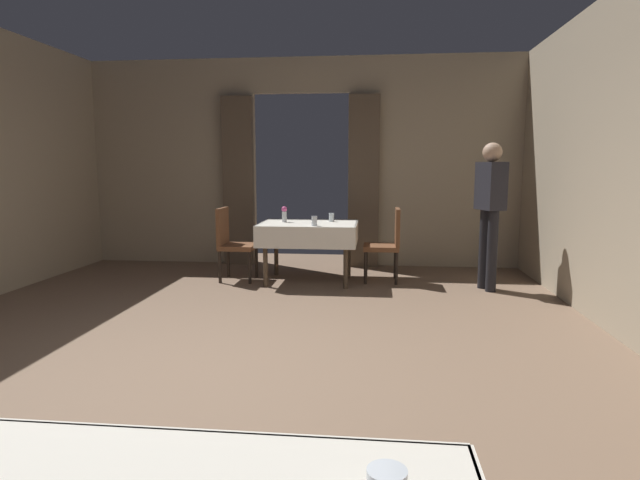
{
  "coord_description": "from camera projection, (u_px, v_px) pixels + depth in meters",
  "views": [
    {
      "loc": [
        1.09,
        -3.52,
        1.45
      ],
      "look_at": [
        0.67,
        0.46,
        0.89
      ],
      "focal_mm": 29.42,
      "sensor_mm": 36.0,
      "label": 1
    }
  ],
  "objects": [
    {
      "name": "glass_mid_b",
      "position": [
        331.0,
        217.0,
        6.7
      ],
      "size": [
        0.07,
        0.07,
        0.11
      ],
      "primitive_type": "cylinder",
      "color": "silver",
      "rests_on": "dining_table_mid"
    },
    {
      "name": "wall_back",
      "position": [
        301.0,
        162.0,
        7.69
      ],
      "size": [
        6.4,
        0.27,
        3.0
      ],
      "color": "tan",
      "rests_on": "ground"
    },
    {
      "name": "chair_mid_left",
      "position": [
        232.0,
        240.0,
        6.67
      ],
      "size": [
        0.45,
        0.44,
        0.93
      ],
      "color": "black",
      "rests_on": "ground"
    },
    {
      "name": "ground",
      "position": [
        221.0,
        369.0,
        3.78
      ],
      "size": [
        10.08,
        10.08,
        0.0
      ],
      "primitive_type": "plane",
      "color": "#7A604C"
    },
    {
      "name": "person_waiter_by_doorway",
      "position": [
        490.0,
        203.0,
        6.07
      ],
      "size": [
        0.32,
        0.41,
        1.72
      ],
      "color": "black",
      "rests_on": "ground"
    },
    {
      "name": "flower_vase_mid",
      "position": [
        284.0,
        214.0,
        6.62
      ],
      "size": [
        0.07,
        0.07,
        0.2
      ],
      "color": "silver",
      "rests_on": "dining_table_mid"
    },
    {
      "name": "glass_mid_c",
      "position": [
        314.0,
        221.0,
        6.21
      ],
      "size": [
        0.07,
        0.07,
        0.12
      ],
      "primitive_type": "cylinder",
      "color": "silver",
      "rests_on": "dining_table_mid"
    },
    {
      "name": "dining_table_mid",
      "position": [
        309.0,
        231.0,
        6.57
      ],
      "size": [
        1.21,
        0.93,
        0.75
      ],
      "color": "#4C3D2D",
      "rests_on": "ground"
    },
    {
      "name": "chair_mid_right",
      "position": [
        388.0,
        241.0,
        6.6
      ],
      "size": [
        0.44,
        0.44,
        0.93
      ],
      "color": "black",
      "rests_on": "ground"
    }
  ]
}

